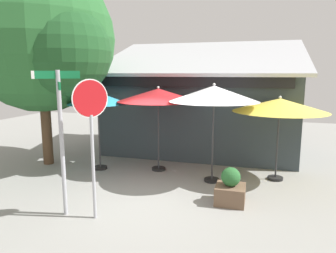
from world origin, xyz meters
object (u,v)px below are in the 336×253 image
Objects in this scene: sidewalk_planter at (230,189)px; stop_sign at (91,123)px; patio_umbrella_ivory_right at (214,94)px; patio_umbrella_mustard_far_right at (280,106)px; patio_umbrella_crimson_center at (158,95)px; patio_umbrella_teal_left at (98,99)px; shade_tree at (44,40)px; street_sign_post at (61,129)px.

stop_sign is at bearing -149.54° from sidewalk_planter.
patio_umbrella_ivory_right reaches higher than patio_umbrella_mustard_far_right.
patio_umbrella_crimson_center is 3.02× the size of sidewalk_planter.
patio_umbrella_crimson_center is at bearing 12.98° from patio_umbrella_teal_left.
shade_tree is at bearing -178.63° from patio_umbrella_teal_left.
patio_umbrella_crimson_center is at bearing 162.24° from patio_umbrella_ivory_right.
sidewalk_planter is (2.46, -1.98, -2.05)m from patio_umbrella_crimson_center.
stop_sign reaches higher than patio_umbrella_mustard_far_right.
patio_umbrella_teal_left reaches higher than sidewalk_planter.
patio_umbrella_crimson_center is 0.95× the size of patio_umbrella_ivory_right.
stop_sign is 3.35× the size of sidewalk_planter.
street_sign_post is 4.18m from patio_umbrella_ivory_right.
patio_umbrella_ivory_right is at bearing 114.87° from sidewalk_planter.
patio_umbrella_mustard_far_right is at bearing 61.67° from sidewalk_planter.
shade_tree reaches higher than stop_sign.
patio_umbrella_ivory_right is at bearing -17.76° from patio_umbrella_crimson_center.
shade_tree reaches higher than street_sign_post.
street_sign_post is 0.74m from stop_sign.
patio_umbrella_crimson_center is 0.41× the size of shade_tree.
patio_umbrella_crimson_center is at bearing -178.36° from patio_umbrella_mustard_far_right.
patio_umbrella_ivory_right is (2.80, 3.04, 0.59)m from street_sign_post.
patio_umbrella_crimson_center is 4.10m from shade_tree.
street_sign_post is 1.06× the size of stop_sign.
patio_umbrella_teal_left is at bearing 177.66° from patio_umbrella_ivory_right.
patio_umbrella_ivory_right is 2.66m from sidewalk_planter.
patio_umbrella_ivory_right is at bearing -158.94° from patio_umbrella_mustard_far_right.
shade_tree reaches higher than patio_umbrella_crimson_center.
patio_umbrella_mustard_far_right is at bearing 21.06° from patio_umbrella_ivory_right.
street_sign_post is 3.33m from patio_umbrella_teal_left.
street_sign_post is 5.91m from patio_umbrella_mustard_far_right.
patio_umbrella_crimson_center is 3.60m from patio_umbrella_mustard_far_right.
street_sign_post reaches higher than patio_umbrella_teal_left.
shade_tree is (-5.50, 0.11, 1.61)m from patio_umbrella_ivory_right.
shade_tree is 7.42× the size of sidewalk_planter.
street_sign_post is 0.48× the size of shade_tree.
patio_umbrella_ivory_right is at bearing 47.36° from street_sign_post.
street_sign_post is at bearing -105.27° from patio_umbrella_crimson_center.
stop_sign is at bearing -124.70° from patio_umbrella_ivory_right.
sidewalk_planter is (3.45, 1.64, -1.58)m from street_sign_post.
street_sign_post is 1.19× the size of patio_umbrella_mustard_far_right.
patio_umbrella_teal_left is 5.48m from patio_umbrella_mustard_far_right.
stop_sign is 1.06× the size of patio_umbrella_ivory_right.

